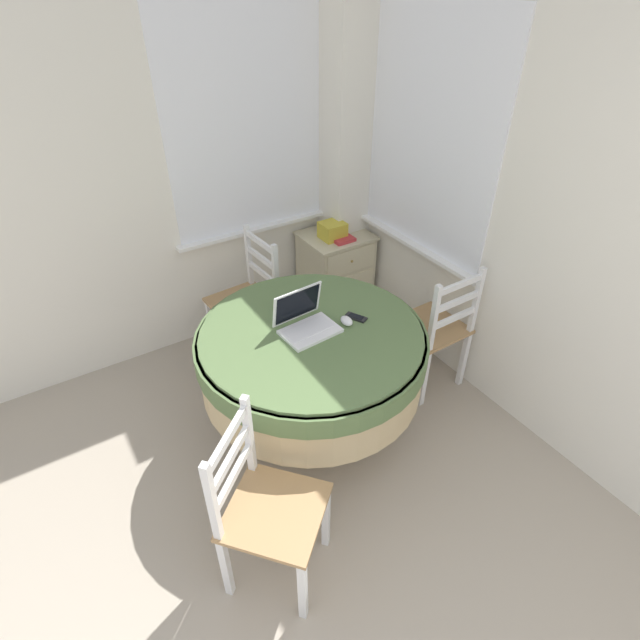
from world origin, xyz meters
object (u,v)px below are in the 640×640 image
Objects in this scene: storage_box at (333,230)px; computer_mouse at (347,321)px; round_dining_table at (312,354)px; laptop at (306,322)px; book_on_cabinet at (341,238)px; dining_chair_near_right_window at (435,330)px; corner_cabinet at (335,273)px; cell_phone at (356,317)px; dining_chair_near_back_window at (248,300)px; dining_chair_camera_near at (266,508)px.

computer_mouse is at bearing -119.96° from storage_box.
computer_mouse reaches higher than round_dining_table.
laptop is 1.25m from book_on_cabinet.
dining_chair_near_right_window is (0.88, -0.06, -0.15)m from round_dining_table.
computer_mouse is (0.20, -0.05, 0.18)m from round_dining_table.
storage_box reaches higher than corner_cabinet.
storage_box is at bearing 62.90° from cell_phone.
dining_chair_near_back_window is 1.00× the size of dining_chair_camera_near.
storage_box is at bearing 49.85° from laptop.
dining_chair_near_back_window reaches higher than cell_phone.
computer_mouse is 1.32m from corner_cabinet.
book_on_cabinet is (1.45, 1.56, 0.23)m from dining_chair_camera_near.
dining_chair_near_back_window is at bearing -175.57° from book_on_cabinet.
computer_mouse reaches higher than storage_box.
laptop is at bearing 173.74° from dining_chair_near_right_window.
round_dining_table is at bearing -128.66° from storage_box.
computer_mouse is 0.13× the size of corner_cabinet.
computer_mouse is (0.21, -0.08, -0.03)m from laptop.
laptop is 0.96m from dining_chair_camera_near.
computer_mouse is at bearing -122.87° from book_on_cabinet.
book_on_cabinet is at bearing 57.13° from computer_mouse.
dining_chair_near_right_window is at bearing -6.26° from laptop.
storage_box is at bearing -152.28° from corner_cabinet.
laptop is 0.47× the size of corner_cabinet.
dining_chair_camera_near is at bearing -134.75° from round_dining_table.
laptop reaches higher than corner_cabinet.
storage_box reaches higher than cell_phone.
cell_phone is at bearing 33.76° from dining_chair_camera_near.
storage_box is 0.94× the size of book_on_cabinet.
dining_chair_near_right_window is (0.86, -0.94, 0.00)m from dining_chair_near_back_window.
cell_phone reaches higher than book_on_cabinet.
round_dining_table is 14.82× the size of computer_mouse.
cell_phone is 0.99m from dining_chair_near_back_window.
dining_chair_near_back_window is 1.63m from dining_chair_camera_near.
laptop reaches higher than dining_chair_near_back_window.
laptop is 1.38m from corner_cabinet.
book_on_cabinet is (0.64, 0.99, -0.09)m from computer_mouse.
computer_mouse is at bearing 35.34° from dining_chair_camera_near.
storage_box is at bearing 60.04° from computer_mouse.
dining_chair_near_right_window and dining_chair_camera_near have the same top height.
computer_mouse is 1.20m from storage_box.
dining_chair_camera_near is at bearing -113.00° from dining_chair_near_back_window.
laptop is 0.96m from dining_chair_near_right_window.
storage_box reaches higher than book_on_cabinet.
dining_chair_near_back_window is at bearing -171.69° from storage_box.
cell_phone is at bearing 176.72° from dining_chair_near_right_window.
corner_cabinet is (0.57, 1.05, -0.42)m from cell_phone.
dining_chair_near_right_window is at bearing -4.02° from round_dining_table.
cell_phone is at bearing -120.09° from book_on_cabinet.
cell_phone is at bearing 13.52° from computer_mouse.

